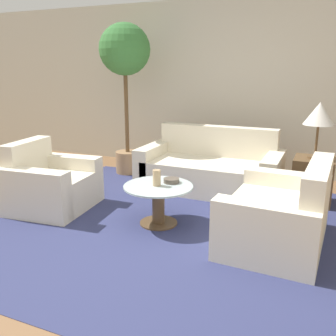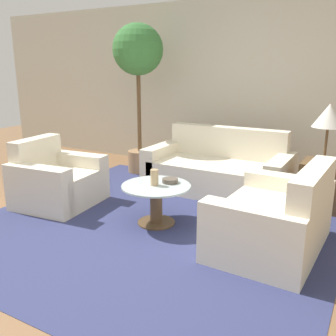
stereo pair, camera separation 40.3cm
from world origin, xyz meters
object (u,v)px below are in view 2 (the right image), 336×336
loveseat (278,222)px  potted_plant (138,62)px  table_lamp (329,117)px  vase (154,177)px  sofa_main (219,171)px  coffee_table (156,199)px  bowl (170,181)px  armchair (55,182)px

loveseat → potted_plant: potted_plant is taller
table_lamp → potted_plant: bearing=174.3°
potted_plant → vase: bearing=-52.0°
sofa_main → coffee_table: sofa_main is taller
loveseat → bowl: (-1.17, 0.10, 0.18)m
armchair → bowl: size_ratio=5.87×
loveseat → vase: size_ratio=7.63×
loveseat → bowl: 1.19m
loveseat → vase: 1.29m
sofa_main → loveseat: 1.73m
coffee_table → table_lamp: size_ratio=1.09×
armchair → potted_plant: bearing=-8.7°
table_lamp → potted_plant: 2.79m
loveseat → table_lamp: (0.18, 1.29, 0.81)m
armchair → potted_plant: (0.09, 1.69, 1.41)m
armchair → table_lamp: bearing=-68.8°
coffee_table → table_lamp: (1.43, 1.34, 0.80)m
coffee_table → bowl: bowl is taller
table_lamp → vase: 2.06m
armchair → coffee_table: size_ratio=1.36×
vase → table_lamp: bearing=43.2°
loveseat → table_lamp: 1.53m
sofa_main → coffee_table: bearing=-96.0°
table_lamp → coffee_table: bearing=-136.8°
sofa_main → table_lamp: 1.52m
potted_plant → bowl: potted_plant is taller
loveseat → potted_plant: bearing=-119.2°
vase → sofa_main: bearing=83.5°
sofa_main → loveseat: sofa_main is taller
armchair → loveseat: loveseat is taller
sofa_main → armchair: sofa_main is taller
sofa_main → table_lamp: (1.29, -0.03, 0.81)m
potted_plant → bowl: size_ratio=13.36×
loveseat → sofa_main: bearing=-137.7°
bowl → sofa_main: bearing=87.2°
sofa_main → loveseat: bearing=-50.2°
sofa_main → vase: bearing=-96.5°
table_lamp → bowl: size_ratio=3.98×
loveseat → table_lamp: bearing=174.7°
bowl → loveseat: bearing=-4.8°
coffee_table → loveseat: bearing=2.2°
loveseat → armchair: bearing=-84.8°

